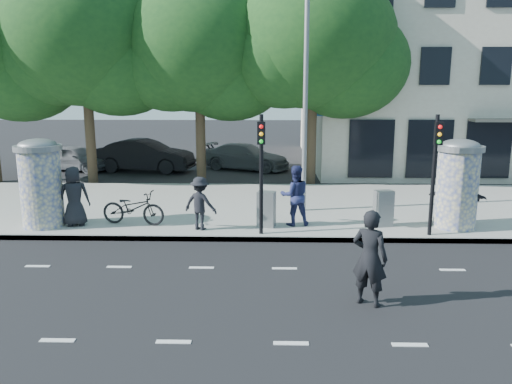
{
  "coord_description": "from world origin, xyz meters",
  "views": [
    {
      "loc": [
        -0.39,
        -9.95,
        4.23
      ],
      "look_at": [
        -0.74,
        3.5,
        1.44
      ],
      "focal_mm": 35.0,
      "sensor_mm": 36.0,
      "label": 1
    }
  ],
  "objects_px": {
    "traffic_pole_near": "(261,162)",
    "ped_f": "(457,199)",
    "ad_column_left": "(41,181)",
    "ped_d": "(200,203)",
    "street_lamp": "(306,71)",
    "car_mid": "(145,156)",
    "cabinet_left": "(266,209)",
    "cabinet_right": "(383,208)",
    "traffic_pole_far": "(435,163)",
    "ped_a": "(74,196)",
    "car_left": "(75,158)",
    "ped_c": "(295,195)",
    "ad_column_right": "(457,182)",
    "man_road": "(370,258)",
    "car_right": "(246,157)",
    "bicycle": "(133,208)"
  },
  "relations": [
    {
      "from": "ped_f",
      "to": "bicycle",
      "type": "bearing_deg",
      "value": 20.6
    },
    {
      "from": "traffic_pole_near",
      "to": "ped_f",
      "type": "xyz_separation_m",
      "value": [
        5.78,
        0.78,
        -1.2
      ]
    },
    {
      "from": "traffic_pole_near",
      "to": "ad_column_left",
      "type": "bearing_deg",
      "value": 173.89
    },
    {
      "from": "ped_c",
      "to": "traffic_pole_far",
      "type": "bearing_deg",
      "value": 157.14
    },
    {
      "from": "traffic_pole_far",
      "to": "street_lamp",
      "type": "xyz_separation_m",
      "value": [
        -3.4,
        2.84,
        2.56
      ]
    },
    {
      "from": "ped_d",
      "to": "ped_f",
      "type": "bearing_deg",
      "value": -157.04
    },
    {
      "from": "ad_column_left",
      "to": "ped_d",
      "type": "distance_m",
      "value": 4.85
    },
    {
      "from": "ped_c",
      "to": "man_road",
      "type": "distance_m",
      "value": 5.52
    },
    {
      "from": "ped_d",
      "to": "ped_f",
      "type": "relative_size",
      "value": 0.9
    },
    {
      "from": "street_lamp",
      "to": "cabinet_left",
      "type": "xyz_separation_m",
      "value": [
        -1.26,
        -2.03,
        -4.11
      ]
    },
    {
      "from": "ad_column_left",
      "to": "traffic_pole_far",
      "type": "bearing_deg",
      "value": -3.55
    },
    {
      "from": "cabinet_right",
      "to": "traffic_pole_far",
      "type": "bearing_deg",
      "value": -55.47
    },
    {
      "from": "street_lamp",
      "to": "cabinet_right",
      "type": "bearing_deg",
      "value": -39.17
    },
    {
      "from": "ad_column_right",
      "to": "ped_a",
      "type": "xyz_separation_m",
      "value": [
        -11.45,
        -0.12,
        -0.48
      ]
    },
    {
      "from": "car_left",
      "to": "car_right",
      "type": "bearing_deg",
      "value": -68.18
    },
    {
      "from": "ped_a",
      "to": "cabinet_left",
      "type": "height_order",
      "value": "ped_a"
    },
    {
      "from": "traffic_pole_far",
      "to": "ped_a",
      "type": "relative_size",
      "value": 1.87
    },
    {
      "from": "ad_column_left",
      "to": "ped_d",
      "type": "xyz_separation_m",
      "value": [
        4.8,
        -0.24,
        -0.6
      ]
    },
    {
      "from": "traffic_pole_far",
      "to": "car_right",
      "type": "bearing_deg",
      "value": 114.61
    },
    {
      "from": "ped_c",
      "to": "ped_f",
      "type": "bearing_deg",
      "value": 169.37
    },
    {
      "from": "traffic_pole_near",
      "to": "ped_a",
      "type": "distance_m",
      "value": 5.83
    },
    {
      "from": "street_lamp",
      "to": "ped_a",
      "type": "height_order",
      "value": "street_lamp"
    },
    {
      "from": "car_left",
      "to": "car_right",
      "type": "distance_m",
      "value": 9.0
    },
    {
      "from": "traffic_pole_far",
      "to": "ped_a",
      "type": "xyz_separation_m",
      "value": [
        -10.45,
        0.79,
        -1.17
      ]
    },
    {
      "from": "traffic_pole_far",
      "to": "car_right",
      "type": "xyz_separation_m",
      "value": [
        -5.81,
        12.69,
        -1.55
      ]
    },
    {
      "from": "bicycle",
      "to": "car_left",
      "type": "xyz_separation_m",
      "value": [
        -6.06,
        11.07,
        0.0
      ]
    },
    {
      "from": "ad_column_right",
      "to": "traffic_pole_near",
      "type": "bearing_deg",
      "value": -171.11
    },
    {
      "from": "ped_c",
      "to": "cabinet_right",
      "type": "relative_size",
      "value": 1.68
    },
    {
      "from": "cabinet_left",
      "to": "car_mid",
      "type": "xyz_separation_m",
      "value": [
        -6.39,
        11.06,
        0.14
      ]
    },
    {
      "from": "man_road",
      "to": "car_mid",
      "type": "distance_m",
      "value": 18.3
    },
    {
      "from": "cabinet_left",
      "to": "traffic_pole_far",
      "type": "bearing_deg",
      "value": 3.27
    },
    {
      "from": "ad_column_right",
      "to": "car_right",
      "type": "bearing_deg",
      "value": 120.04
    },
    {
      "from": "ped_a",
      "to": "car_left",
      "type": "height_order",
      "value": "ped_a"
    },
    {
      "from": "ped_a",
      "to": "car_mid",
      "type": "distance_m",
      "value": 11.1
    },
    {
      "from": "traffic_pole_near",
      "to": "ped_c",
      "type": "height_order",
      "value": "traffic_pole_near"
    },
    {
      "from": "bicycle",
      "to": "car_mid",
      "type": "height_order",
      "value": "car_mid"
    },
    {
      "from": "ped_f",
      "to": "car_mid",
      "type": "relative_size",
      "value": 0.35
    },
    {
      "from": "cabinet_right",
      "to": "car_left",
      "type": "relative_size",
      "value": 0.27
    },
    {
      "from": "ad_column_left",
      "to": "car_left",
      "type": "height_order",
      "value": "ad_column_left"
    },
    {
      "from": "ad_column_right",
      "to": "man_road",
      "type": "bearing_deg",
      "value": -124.3
    },
    {
      "from": "car_right",
      "to": "man_road",
      "type": "bearing_deg",
      "value": -148.61
    },
    {
      "from": "man_road",
      "to": "cabinet_left",
      "type": "distance_m",
      "value": 5.57
    },
    {
      "from": "street_lamp",
      "to": "car_mid",
      "type": "relative_size",
      "value": 1.58
    },
    {
      "from": "ped_d",
      "to": "bicycle",
      "type": "relative_size",
      "value": 0.79
    },
    {
      "from": "ped_f",
      "to": "car_mid",
      "type": "distance_m",
      "value": 16.36
    },
    {
      "from": "bicycle",
      "to": "car_left",
      "type": "height_order",
      "value": "car_left"
    },
    {
      "from": "street_lamp",
      "to": "car_left",
      "type": "bearing_deg",
      "value": 141.14
    },
    {
      "from": "ped_f",
      "to": "cabinet_left",
      "type": "bearing_deg",
      "value": 21.34
    },
    {
      "from": "ped_a",
      "to": "bicycle",
      "type": "bearing_deg",
      "value": 171.25
    },
    {
      "from": "traffic_pole_near",
      "to": "traffic_pole_far",
      "type": "height_order",
      "value": "same"
    }
  ]
}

